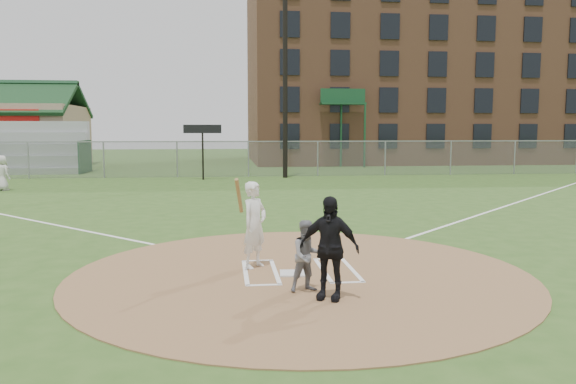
{
  "coord_description": "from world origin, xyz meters",
  "views": [
    {
      "loc": [
        -1.36,
        -9.99,
        2.63
      ],
      "look_at": [
        0.0,
        2.0,
        1.3
      ],
      "focal_mm": 35.0,
      "sensor_mm": 36.0,
      "label": 1
    }
  ],
  "objects": [
    {
      "name": "ground",
      "position": [
        0.0,
        0.0,
        0.0
      ],
      "size": [
        140.0,
        140.0,
        0.0
      ],
      "primitive_type": "plane",
      "color": "#30521C",
      "rests_on": "ground"
    },
    {
      "name": "dirt_circle",
      "position": [
        0.0,
        0.0,
        0.01
      ],
      "size": [
        8.4,
        8.4,
        0.02
      ],
      "primitive_type": "cylinder",
      "color": "#936B45",
      "rests_on": "ground"
    },
    {
      "name": "home_plate",
      "position": [
        -0.16,
        -0.06,
        0.03
      ],
      "size": [
        0.49,
        0.49,
        0.03
      ],
      "primitive_type": "cube",
      "rotation": [
        0.0,
        0.0,
        -0.08
      ],
      "color": "silver",
      "rests_on": "dirt_circle"
    },
    {
      "name": "foul_line_first",
      "position": [
        9.0,
        9.0,
        0.01
      ],
      "size": [
        17.04,
        17.04,
        0.01
      ],
      "primitive_type": "cube",
      "rotation": [
        0.0,
        0.0,
        -0.79
      ],
      "color": "white",
      "rests_on": "ground"
    },
    {
      "name": "catcher",
      "position": [
        -0.04,
        -1.16,
        0.6
      ],
      "size": [
        0.66,
        0.57,
        1.17
      ],
      "primitive_type": "imported",
      "rotation": [
        0.0,
        0.0,
        0.25
      ],
      "color": "gray",
      "rests_on": "dirt_circle"
    },
    {
      "name": "umpire",
      "position": [
        0.23,
        -1.61,
        0.83
      ],
      "size": [
        1.02,
        0.77,
        1.61
      ],
      "primitive_type": "imported",
      "rotation": [
        0.0,
        0.0,
        -0.46
      ],
      "color": "black",
      "rests_on": "dirt_circle"
    },
    {
      "name": "ondeck_player",
      "position": [
        -11.03,
        15.71,
        0.77
      ],
      "size": [
        0.9,
        0.82,
        1.54
      ],
      "primitive_type": "imported",
      "rotation": [
        0.0,
        0.0,
        2.55
      ],
      "color": "silver",
      "rests_on": "ground"
    },
    {
      "name": "batters_boxes",
      "position": [
        0.0,
        0.15,
        0.03
      ],
      "size": [
        2.08,
        1.88,
        0.01
      ],
      "color": "white",
      "rests_on": "dirt_circle"
    },
    {
      "name": "batter_at_plate",
      "position": [
        -0.81,
        0.53,
        0.85
      ],
      "size": [
        0.74,
        1.06,
        1.78
      ],
      "color": "white",
      "rests_on": "dirt_circle"
    },
    {
      "name": "outfield_fence",
      "position": [
        0.0,
        22.0,
        1.02
      ],
      "size": [
        56.08,
        0.08,
        2.03
      ],
      "color": "slate",
      "rests_on": "ground"
    },
    {
      "name": "bleachers",
      "position": [
        -13.0,
        26.2,
        1.59
      ],
      "size": [
        6.08,
        3.2,
        3.2
      ],
      "color": "#B7BABF",
      "rests_on": "ground"
    },
    {
      "name": "brick_warehouse",
      "position": [
        16.0,
        37.96,
        7.5
      ],
      "size": [
        30.0,
        17.17,
        15.0
      ],
      "color": "brown",
      "rests_on": "ground"
    },
    {
      "name": "light_pole",
      "position": [
        2.0,
        21.0,
        6.61
      ],
      "size": [
        1.2,
        0.3,
        12.22
      ],
      "color": "black",
      "rests_on": "ground"
    },
    {
      "name": "scoreboard_sign",
      "position": [
        -2.5,
        20.2,
        2.39
      ],
      "size": [
        2.0,
        0.1,
        2.93
      ],
      "color": "black",
      "rests_on": "ground"
    }
  ]
}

